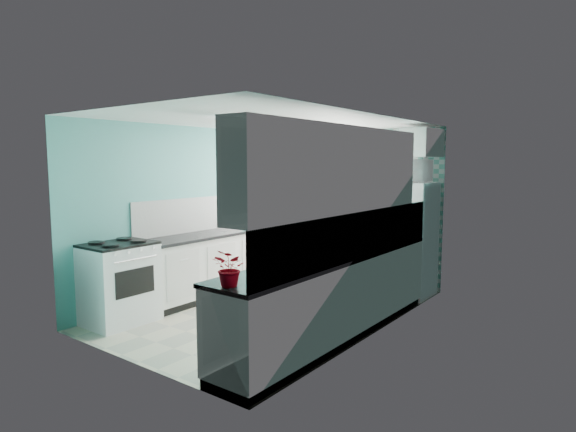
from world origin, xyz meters
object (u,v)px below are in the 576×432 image
Objects in this scene: fruit_bowl at (269,272)px; fridge at (407,239)px; sink at (373,245)px; potted_plant at (231,268)px; ceiling_light at (231,132)px; stove at (119,282)px; microwave at (409,171)px.

fridge is at bearing 91.54° from fruit_bowl.
sink is 1.67× the size of potted_plant.
fridge is 3.17× the size of sink.
stove is at bearing -148.00° from ceiling_light.
microwave reaches higher than fridge.
sink is (1.20, 1.29, -1.39)m from ceiling_light.
ceiling_light is 1.10× the size of potted_plant.
fruit_bowl is 3.48m from microwave.
sink is at bearing 97.05° from microwave.
microwave is (-0.09, 3.86, 0.75)m from potted_plant.
fruit_bowl is (-0.00, -2.07, 0.04)m from sink.
fridge is 2.84× the size of microwave.
ceiling_light reaches higher than fridge.
ceiling_light reaches higher than sink.
microwave reaches higher than stove.
ceiling_light reaches higher than fruit_bowl.
microwave reaches higher than potted_plant.
stove is at bearing -140.08° from sink.
ceiling_light is 2.14m from potted_plant.
potted_plant is at bearing -46.85° from ceiling_light.
stove is 2.53m from potted_plant.
fruit_bowl is 0.42× the size of microwave.
microwave is (0.00, 0.00, 1.01)m from fridge.
sink reaches higher than potted_plant.
stove is 1.85× the size of sink.
microwave is (1.11, 2.58, -0.47)m from ceiling_light.
ceiling_light is at bearing 147.03° from fruit_bowl.
fruit_bowl is 0.79× the size of potted_plant.
fridge is at bearing 57.57° from stove.
potted_plant is at bearing -89.74° from fridge.
ceiling_light reaches higher than stove.
fruit_bowl is at bearing -90.57° from sink.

